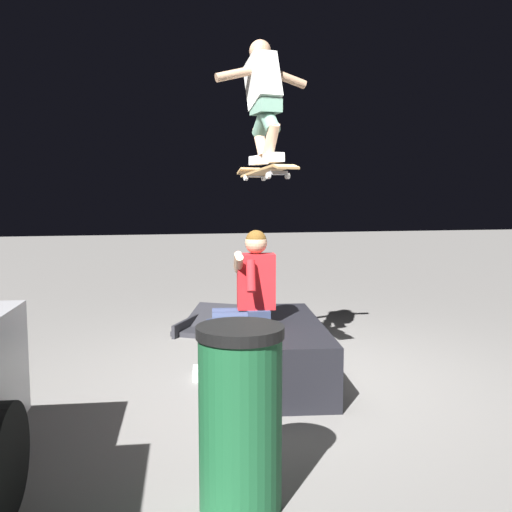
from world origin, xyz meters
The scene contains 7 objects.
ground_plane centered at (0.00, 0.00, 0.00)m, with size 40.00×40.00×0.00m, color slate.
ledge_box_main centered at (0.03, 0.05, 0.26)m, with size 1.81×0.64×0.51m, color black.
person_sitting_on_ledge centered at (0.16, 0.41, 0.76)m, with size 0.60×0.78×1.35m.
skateboard centered at (0.23, 0.19, 1.87)m, with size 1.04×0.35×0.13m.
skater_airborne centered at (0.29, 0.20, 2.56)m, with size 0.63×0.89×1.12m.
kicker_ramp centered at (2.03, 0.44, 0.06)m, with size 1.16×1.08×0.34m.
trash_bin centered at (-1.99, 0.86, 0.50)m, with size 0.46×0.46×0.98m.
Camera 1 is at (-4.82, 1.39, 1.65)m, focal length 39.80 mm.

